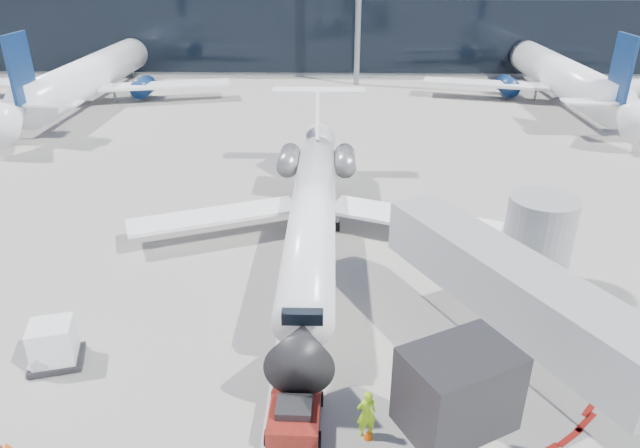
{
  "coord_description": "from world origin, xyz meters",
  "views": [
    {
      "loc": [
        2.24,
        -23.18,
        15.16
      ],
      "look_at": [
        1.59,
        3.45,
        2.29
      ],
      "focal_mm": 32.0,
      "sensor_mm": 36.0,
      "label": 1
    }
  ],
  "objects_px": {
    "pushback_tug": "(295,413)",
    "ramp_worker": "(366,413)",
    "uld_container": "(54,345)",
    "regional_jet": "(313,205)"
  },
  "relations": [
    {
      "from": "pushback_tug",
      "to": "uld_container",
      "type": "relative_size",
      "value": 1.87
    },
    {
      "from": "regional_jet",
      "to": "ramp_worker",
      "type": "relative_size",
      "value": 13.86
    },
    {
      "from": "pushback_tug",
      "to": "ramp_worker",
      "type": "height_order",
      "value": "ramp_worker"
    },
    {
      "from": "ramp_worker",
      "to": "uld_container",
      "type": "height_order",
      "value": "same"
    },
    {
      "from": "regional_jet",
      "to": "ramp_worker",
      "type": "distance_m",
      "value": 14.81
    },
    {
      "from": "ramp_worker",
      "to": "uld_container",
      "type": "relative_size",
      "value": 0.79
    },
    {
      "from": "pushback_tug",
      "to": "regional_jet",
      "type": "bearing_deg",
      "value": 90.58
    },
    {
      "from": "pushback_tug",
      "to": "ramp_worker",
      "type": "relative_size",
      "value": 2.37
    },
    {
      "from": "pushback_tug",
      "to": "ramp_worker",
      "type": "xyz_separation_m",
      "value": [
        2.47,
        -0.4,
        0.43
      ]
    },
    {
      "from": "regional_jet",
      "to": "uld_container",
      "type": "distance_m",
      "value": 15.01
    }
  ]
}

